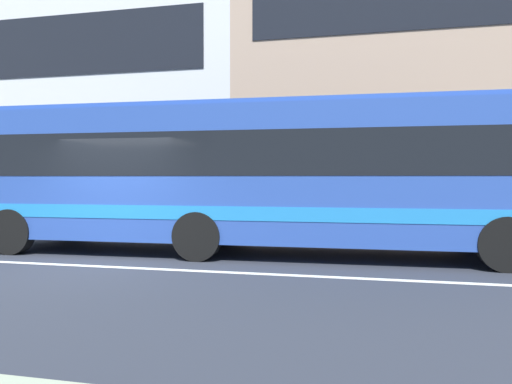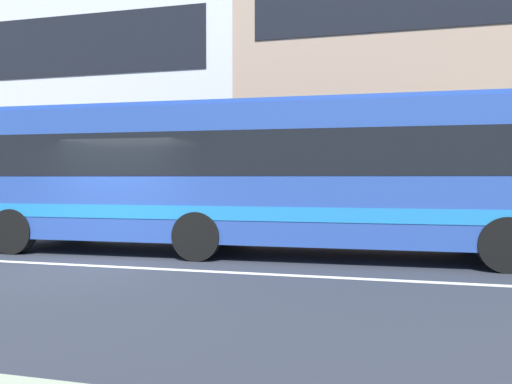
% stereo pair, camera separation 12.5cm
% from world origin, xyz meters
% --- Properties ---
extents(ground_plane, '(160.00, 160.00, 0.00)m').
position_xyz_m(ground_plane, '(0.00, 0.00, 0.00)').
color(ground_plane, '#2B2F3A').
extents(lane_centre_line, '(60.00, 0.16, 0.01)m').
position_xyz_m(lane_centre_line, '(0.00, 0.00, 0.00)').
color(lane_centre_line, silver).
rests_on(lane_centre_line, ground_plane).
extents(apartment_block_left, '(25.23, 10.72, 11.99)m').
position_xyz_m(apartment_block_left, '(-12.37, 14.06, 5.99)').
color(apartment_block_left, silver).
rests_on(apartment_block_left, ground_plane).
extents(apartment_block_right, '(21.33, 10.72, 13.83)m').
position_xyz_m(apartment_block_right, '(10.91, 14.06, 6.92)').
color(apartment_block_right, tan).
rests_on(apartment_block_right, ground_plane).
extents(transit_bus, '(12.12, 2.97, 3.27)m').
position_xyz_m(transit_bus, '(2.47, 2.20, 1.81)').
color(transit_bus, '#27469A').
rests_on(transit_bus, ground_plane).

